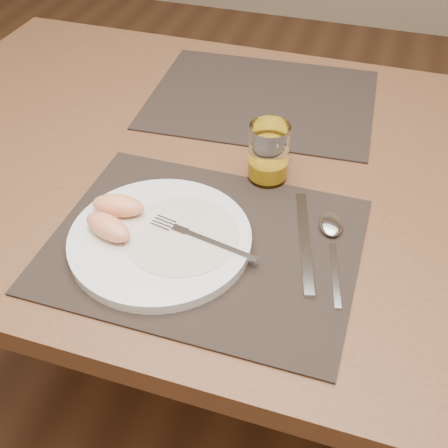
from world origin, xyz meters
TOP-DOWN VIEW (x-y plane):
  - ground at (0.00, 0.00)m, footprint 5.00×5.00m
  - table at (0.00, 0.00)m, footprint 1.40×0.90m
  - placemat_near at (0.01, -0.22)m, footprint 0.45×0.35m
  - placemat_far at (-0.02, 0.22)m, footprint 0.47×0.38m
  - plate at (-0.05, -0.24)m, footprint 0.27×0.27m
  - plate_dressing at (-0.02, -0.23)m, footprint 0.17×0.17m
  - fork at (-0.00, -0.23)m, footprint 0.17×0.05m
  - knife at (0.15, -0.19)m, footprint 0.07×0.22m
  - spoon at (0.18, -0.14)m, footprint 0.07×0.19m
  - juice_glass at (0.06, -0.03)m, footprint 0.07×0.07m
  - grapefruit_wedges at (-0.13, -0.24)m, footprint 0.09×0.10m

SIDE VIEW (x-z plane):
  - ground at x=0.00m, z-range 0.00..0.00m
  - table at x=0.00m, z-range 0.29..1.04m
  - placemat_near at x=0.01m, z-range 0.75..0.75m
  - placemat_far at x=-0.02m, z-range 0.75..0.75m
  - knife at x=0.15m, z-range 0.75..0.76m
  - spoon at x=0.18m, z-range 0.75..0.77m
  - plate at x=-0.05m, z-range 0.75..0.77m
  - plate_dressing at x=-0.02m, z-range 0.77..0.77m
  - fork at x=0.00m, z-range 0.77..0.77m
  - grapefruit_wedges at x=-0.13m, z-range 0.77..0.80m
  - juice_glass at x=0.06m, z-range 0.75..0.85m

